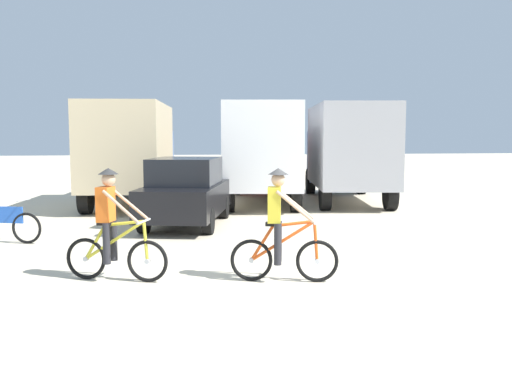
{
  "coord_description": "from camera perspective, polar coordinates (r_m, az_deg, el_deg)",
  "views": [
    {
      "loc": [
        -2.26,
        -8.42,
        2.33
      ],
      "look_at": [
        -0.48,
        3.63,
        1.1
      ],
      "focal_mm": 39.28,
      "sensor_mm": 36.0,
      "label": 1
    }
  ],
  "objects": [
    {
      "name": "sedan_parked",
      "position": [
        14.6,
        -7.08,
        0.03
      ],
      "size": [
        2.68,
        4.49,
        1.76
      ],
      "color": "black",
      "rests_on": "ground"
    },
    {
      "name": "ground_plane",
      "position": [
        9.03,
        6.45,
        -9.23
      ],
      "size": [
        120.0,
        120.0,
        0.0
      ],
      "primitive_type": "plane",
      "color": "beige"
    },
    {
      "name": "cyclist_orange_shirt",
      "position": [
        9.26,
        -14.44,
        -3.64
      ],
      "size": [
        1.66,
        0.71,
        1.82
      ],
      "color": "black",
      "rests_on": "ground"
    },
    {
      "name": "box_truck_avon_van",
      "position": [
        19.25,
        0.62,
        4.41
      ],
      "size": [
        3.31,
        7.02,
        3.35
      ],
      "color": "white",
      "rests_on": "ground"
    },
    {
      "name": "box_truck_tan_camper",
      "position": [
        19.34,
        -12.55,
        4.28
      ],
      "size": [
        2.93,
        6.92,
        3.35
      ],
      "color": "#CCB78E",
      "rests_on": "ground"
    },
    {
      "name": "box_truck_grey_hauler",
      "position": [
        19.9,
        9.26,
        4.38
      ],
      "size": [
        3.31,
        7.02,
        3.35
      ],
      "color": "#9E9EA3",
      "rests_on": "ground"
    },
    {
      "name": "bicycle_spare",
      "position": [
        13.35,
        -24.26,
        -3.07
      ],
      "size": [
        1.67,
        0.66,
        0.97
      ],
      "color": "black",
      "rests_on": "ground"
    },
    {
      "name": "cyclist_cowboy_hat",
      "position": [
        8.92,
        2.52,
        -3.82
      ],
      "size": [
        1.7,
        0.57,
        1.82
      ],
      "color": "black",
      "rests_on": "ground"
    }
  ]
}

